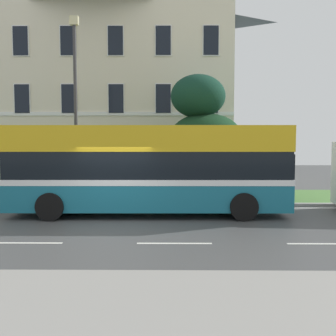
{
  "coord_description": "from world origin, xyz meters",
  "views": [
    {
      "loc": [
        1.94,
        -12.52,
        2.85
      ],
      "look_at": [
        1.76,
        4.52,
        1.53
      ],
      "focal_mm": 43.76,
      "sensor_mm": 36.0,
      "label": 1
    }
  ],
  "objects_px": {
    "georgian_townhouse": "(106,89)",
    "street_lamp_post": "(75,98)",
    "single_decker_bus": "(149,168)",
    "evergreen_tree": "(201,145)"
  },
  "relations": [
    {
      "from": "georgian_townhouse",
      "to": "single_decker_bus",
      "type": "distance_m",
      "value": 13.2
    },
    {
      "from": "street_lamp_post",
      "to": "single_decker_bus",
      "type": "bearing_deg",
      "value": -38.52
    },
    {
      "from": "georgian_townhouse",
      "to": "evergreen_tree",
      "type": "distance_m",
      "value": 9.97
    },
    {
      "from": "street_lamp_post",
      "to": "evergreen_tree",
      "type": "bearing_deg",
      "value": 20.3
    },
    {
      "from": "evergreen_tree",
      "to": "single_decker_bus",
      "type": "bearing_deg",
      "value": -115.81
    },
    {
      "from": "street_lamp_post",
      "to": "georgian_townhouse",
      "type": "bearing_deg",
      "value": 91.4
    },
    {
      "from": "georgian_townhouse",
      "to": "single_decker_bus",
      "type": "xyz_separation_m",
      "value": [
        3.47,
        -12.01,
        -4.23
      ]
    },
    {
      "from": "georgian_townhouse",
      "to": "street_lamp_post",
      "type": "xyz_separation_m",
      "value": [
        0.23,
        -9.43,
        -1.44
      ]
    },
    {
      "from": "evergreen_tree",
      "to": "street_lamp_post",
      "type": "height_order",
      "value": "street_lamp_post"
    },
    {
      "from": "georgian_townhouse",
      "to": "single_decker_bus",
      "type": "height_order",
      "value": "georgian_townhouse"
    }
  ]
}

